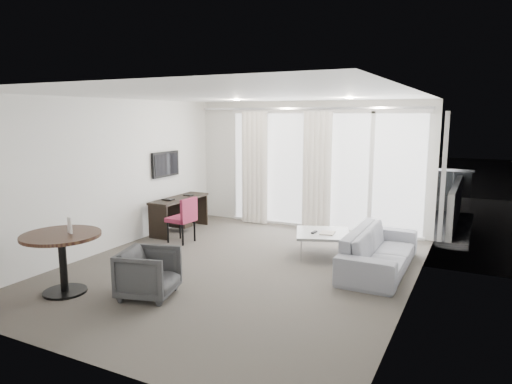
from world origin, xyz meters
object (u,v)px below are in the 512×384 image
at_px(round_table, 63,263).
at_px(coffee_table, 323,244).
at_px(tub_armchair, 149,273).
at_px(rattan_chair_b, 404,201).
at_px(desk, 180,214).
at_px(desk_chair, 181,220).
at_px(sofa, 380,250).
at_px(rattan_chair_a, 349,198).

distance_m(round_table, coffee_table, 4.00).
height_order(tub_armchair, coffee_table, tub_armchair).
distance_m(round_table, rattan_chair_b, 7.17).
relative_size(desk, tub_armchair, 2.11).
relative_size(tub_armchair, coffee_table, 0.79).
height_order(coffee_table, rattan_chair_b, rattan_chair_b).
height_order(desk_chair, tub_armchair, desk_chair).
distance_m(desk, tub_armchair, 3.39).
height_order(sofa, rattan_chair_a, rattan_chair_a).
height_order(desk, rattan_chair_a, rattan_chair_a).
height_order(rattan_chair_a, rattan_chair_b, rattan_chair_b).
distance_m(desk, round_table, 3.41).
distance_m(tub_armchair, coffee_table, 3.06).
bearing_deg(coffee_table, tub_armchair, -118.09).
xyz_separation_m(desk, round_table, (0.58, -3.35, 0.06)).
bearing_deg(desk_chair, rattan_chair_b, 51.14).
bearing_deg(desk, desk_chair, -52.06).
xyz_separation_m(tub_armchair, rattan_chair_b, (2.21, 5.96, 0.11)).
xyz_separation_m(desk_chair, tub_armchair, (1.15, -2.29, -0.11)).
bearing_deg(tub_armchair, desk_chair, 11.49).
bearing_deg(sofa, rattan_chair_a, 22.15).
bearing_deg(rattan_chair_a, desk, -113.73).
height_order(desk_chair, rattan_chair_a, desk_chair).
relative_size(desk_chair, rattan_chair_b, 0.99).
xyz_separation_m(coffee_table, sofa, (0.99, -0.31, 0.11)).
relative_size(round_table, rattan_chair_a, 1.24).
bearing_deg(round_table, rattan_chair_a, 71.75).
distance_m(sofa, rattan_chair_a, 3.80).
relative_size(desk, coffee_table, 1.66).
bearing_deg(rattan_chair_b, tub_armchair, -89.93).
xyz_separation_m(desk, tub_armchair, (1.66, -2.95, -0.03)).
relative_size(round_table, sofa, 0.48).
distance_m(round_table, sofa, 4.49).
relative_size(sofa, rattan_chair_a, 2.59).
bearing_deg(sofa, round_table, 128.52).
bearing_deg(desk_chair, rattan_chair_a, 62.88).
bearing_deg(rattan_chair_a, rattan_chair_b, 20.89).
bearing_deg(coffee_table, round_table, -129.08).
bearing_deg(rattan_chair_b, sofa, -66.05).
distance_m(desk_chair, sofa, 3.59).
bearing_deg(desk, coffee_table, -4.62).
relative_size(tub_armchair, rattan_chair_a, 0.85).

